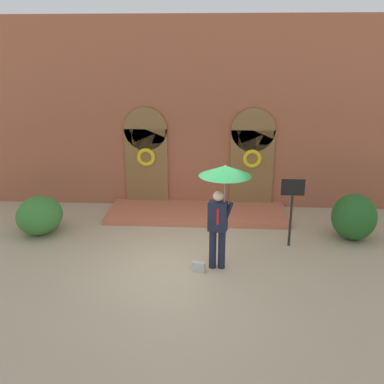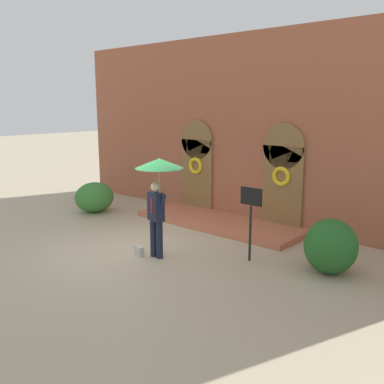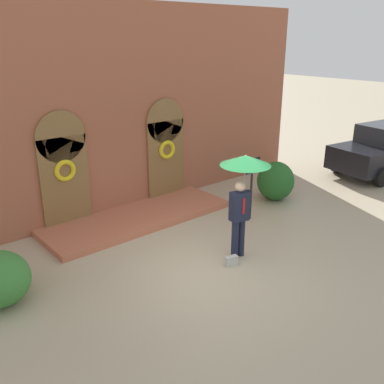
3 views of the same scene
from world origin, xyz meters
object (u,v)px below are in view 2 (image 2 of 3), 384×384
(shrub_left, at_px, (94,197))
(shrub_right, at_px, (331,246))
(person_with_umbrella, at_px, (158,178))
(handbag, at_px, (139,251))
(sign_post, at_px, (251,212))

(shrub_left, relative_size, shrub_right, 1.13)
(person_with_umbrella, relative_size, handbag, 8.44)
(handbag, xyz_separation_m, sign_post, (2.18, 1.45, 1.05))
(shrub_right, bearing_deg, shrub_left, -179.09)
(person_with_umbrella, height_order, sign_post, person_with_umbrella)
(handbag, relative_size, shrub_left, 0.21)
(sign_post, distance_m, shrub_right, 1.86)
(person_with_umbrella, relative_size, shrub_right, 2.00)
(handbag, bearing_deg, sign_post, 46.91)
(person_with_umbrella, bearing_deg, sign_post, 36.65)
(person_with_umbrella, distance_m, handbag, 1.88)
(person_with_umbrella, height_order, shrub_left, person_with_umbrella)
(handbag, bearing_deg, person_with_umbrella, 35.12)
(person_with_umbrella, height_order, handbag, person_with_umbrella)
(sign_post, relative_size, shrub_right, 1.45)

